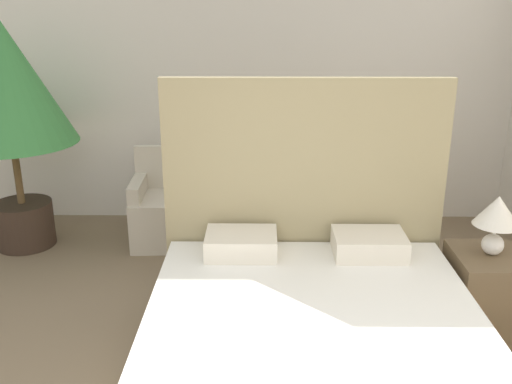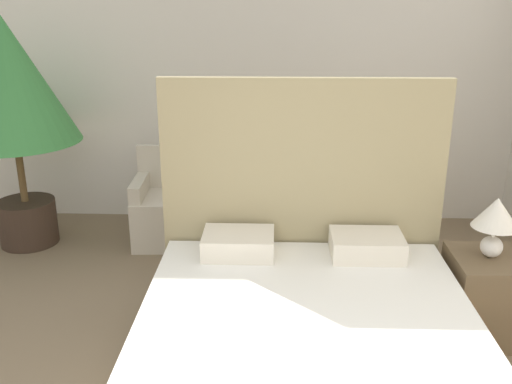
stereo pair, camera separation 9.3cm
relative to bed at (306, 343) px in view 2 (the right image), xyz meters
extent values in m
cube|color=silver|center=(-0.47, 2.68, 1.14)|extent=(10.00, 0.06, 2.90)
cube|color=#8C7A5B|center=(0.00, -0.11, -0.17)|extent=(1.80, 1.99, 0.28)
cube|color=white|center=(0.00, -0.11, 0.09)|extent=(1.76, 1.95, 0.23)
cube|color=tan|center=(0.00, 0.92, 0.49)|extent=(1.84, 0.06, 1.59)
cube|color=silver|center=(-0.41, 0.68, 0.27)|extent=(0.45, 0.33, 0.14)
cube|color=silver|center=(0.41, 0.68, 0.27)|extent=(0.45, 0.33, 0.14)
cube|color=beige|center=(-1.09, 2.01, -0.09)|extent=(0.63, 0.60, 0.43)
cube|color=beige|center=(-1.11, 2.26, 0.32)|extent=(0.61, 0.09, 0.39)
cube|color=beige|center=(-1.35, 1.99, 0.20)|extent=(0.12, 0.51, 0.15)
cube|color=beige|center=(-0.84, 2.02, 0.20)|extent=(0.12, 0.51, 0.15)
cube|color=beige|center=(-0.19, 2.01, -0.09)|extent=(0.63, 0.60, 0.43)
cube|color=beige|center=(-0.20, 2.26, 0.32)|extent=(0.61, 0.09, 0.39)
cube|color=beige|center=(-0.44, 1.99, 0.20)|extent=(0.13, 0.51, 0.15)
cube|color=beige|center=(0.06, 2.02, 0.20)|extent=(0.13, 0.51, 0.15)
cylinder|color=#38281E|center=(-2.34, 1.94, -0.11)|extent=(0.49, 0.49, 0.39)
cylinder|color=brown|center=(-2.34, 1.94, 0.35)|extent=(0.06, 0.06, 0.53)
cone|color=#387F3D|center=(-2.34, 1.94, 1.13)|extent=(1.07, 1.07, 1.03)
cube|color=brown|center=(1.15, 0.61, -0.04)|extent=(0.42, 0.50, 0.54)
sphere|color=white|center=(1.16, 0.62, 0.30)|extent=(0.13, 0.13, 0.13)
cylinder|color=white|center=(1.16, 0.62, 0.40)|extent=(0.02, 0.02, 0.06)
cone|color=silver|center=(1.16, 0.62, 0.53)|extent=(0.28, 0.28, 0.19)
cylinder|color=#B7AD93|center=(-0.64, 1.99, -0.08)|extent=(0.37, 0.37, 0.45)
camera|label=1|loc=(-0.27, -2.63, 1.76)|focal=40.00mm
camera|label=2|loc=(-0.18, -2.63, 1.76)|focal=40.00mm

